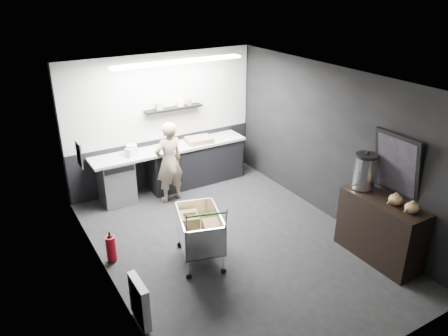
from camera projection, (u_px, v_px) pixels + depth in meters
floor at (234, 244)px, 7.14m from camera, size 5.50×5.50×0.00m
ceiling at (236, 81)px, 6.05m from camera, size 5.50×5.50×0.00m
wall_back at (162, 121)px, 8.76m from camera, size 5.50×0.00×5.50m
wall_front at (378, 264)px, 4.43m from camera, size 5.50×0.00×5.50m
wall_left at (104, 201)px, 5.66m from camera, size 0.00×5.50×5.50m
wall_right at (333, 145)px, 7.53m from camera, size 0.00×5.50×5.50m
kitchen_wall_panel at (161, 97)px, 8.54m from camera, size 3.95×0.02×1.70m
dado_panel at (165, 160)px, 9.09m from camera, size 3.95×0.02×1.00m
floating_shelf at (174, 108)px, 8.64m from camera, size 1.20×0.22×0.04m
wall_clock at (223, 74)px, 9.06m from camera, size 0.20×0.03×0.20m
poster at (79, 154)px, 6.62m from camera, size 0.02×0.30×0.40m
poster_red_band at (79, 150)px, 6.59m from camera, size 0.02×0.22×0.10m
radiator at (140, 301)px, 5.39m from camera, size 0.10×0.50×0.60m
ceiling_strip at (179, 62)px, 7.51m from camera, size 2.40×0.20×0.04m
prep_counter at (178, 166)px, 8.92m from camera, size 3.20×0.61×0.90m
person at (169, 162)px, 8.26m from camera, size 0.62×0.45×1.59m
shopping_cart at (200, 231)px, 6.55m from camera, size 0.85×1.15×1.10m
sideboard at (380, 221)px, 6.61m from camera, size 0.57×1.34×2.00m
fire_extinguisher at (111, 248)px, 6.64m from camera, size 0.15×0.15×0.50m
cardboard_box at (199, 140)px, 8.91m from camera, size 0.55×0.44×0.10m
pink_tub at (132, 150)px, 8.27m from camera, size 0.20×0.20×0.20m
white_container at (131, 152)px, 8.22m from camera, size 0.23×0.21×0.16m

